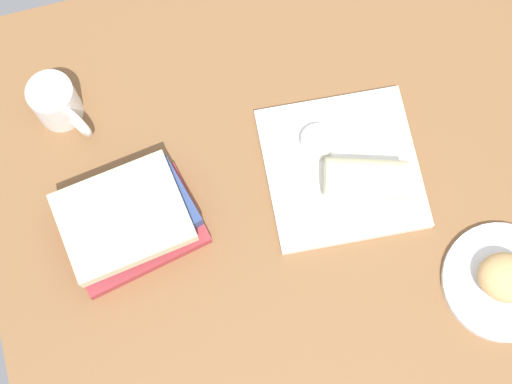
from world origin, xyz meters
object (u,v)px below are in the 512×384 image
(book_stack, at_px, (129,223))
(coffee_mug, at_px, (57,103))
(round_plate, at_px, (502,282))
(square_plate, at_px, (342,168))
(scone_pastry, at_px, (506,278))
(sauce_cup, at_px, (318,142))
(breakfast_wrap, at_px, (365,179))

(book_stack, distance_m, coffee_mug, 0.24)
(round_plate, height_order, square_plate, square_plate)
(round_plate, xyz_separation_m, scone_pastry, (-0.00, 0.00, 0.04))
(sauce_cup, height_order, breakfast_wrap, breakfast_wrap)
(scone_pastry, bearing_deg, square_plate, 127.06)
(square_plate, bearing_deg, coffee_mug, 152.58)
(book_stack, xyz_separation_m, coffee_mug, (-0.07, 0.23, 0.00))
(scone_pastry, height_order, sauce_cup, scone_pastry)
(round_plate, distance_m, scone_pastry, 0.04)
(book_stack, bearing_deg, sauce_cup, 9.64)
(scone_pastry, distance_m, sauce_cup, 0.37)
(scone_pastry, relative_size, coffee_mug, 0.79)
(breakfast_wrap, bearing_deg, sauce_cup, 48.91)
(round_plate, bearing_deg, breakfast_wrap, 128.53)
(scone_pastry, height_order, coffee_mug, coffee_mug)
(round_plate, height_order, breakfast_wrap, breakfast_wrap)
(square_plate, bearing_deg, breakfast_wrap, -59.01)
(scone_pastry, relative_size, square_plate, 0.36)
(scone_pastry, height_order, book_stack, book_stack)
(round_plate, relative_size, breakfast_wrap, 1.48)
(square_plate, relative_size, sauce_cup, 4.44)
(sauce_cup, bearing_deg, book_stack, -170.36)
(scone_pastry, relative_size, book_stack, 0.38)
(square_plate, height_order, coffee_mug, coffee_mug)
(round_plate, relative_size, sauce_cup, 3.41)
(square_plate, distance_m, sauce_cup, 0.06)
(book_stack, bearing_deg, scone_pastry, -23.78)
(square_plate, xyz_separation_m, sauce_cup, (-0.03, 0.05, 0.02))
(round_plate, xyz_separation_m, breakfast_wrap, (-0.17, 0.21, 0.04))
(scone_pastry, bearing_deg, round_plate, -21.70)
(breakfast_wrap, relative_size, book_stack, 0.55)
(breakfast_wrap, bearing_deg, square_plate, 48.91)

